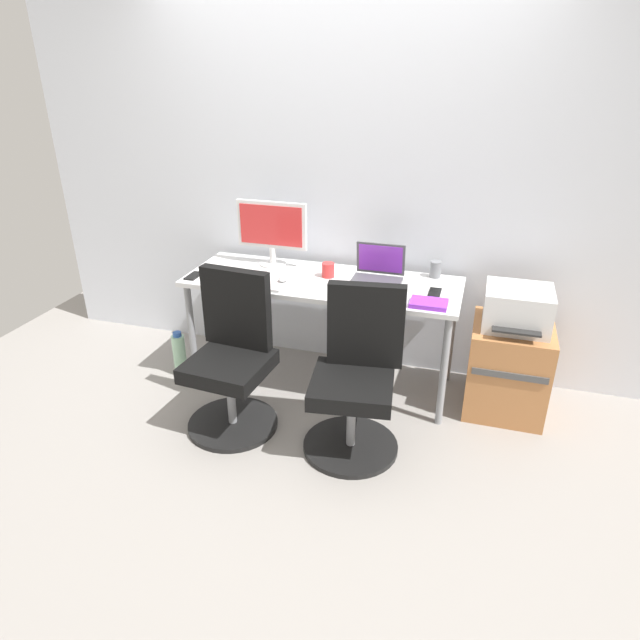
{
  "coord_description": "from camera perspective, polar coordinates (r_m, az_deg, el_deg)",
  "views": [
    {
      "loc": [
        0.94,
        -3.15,
        2.03
      ],
      "look_at": [
        0.0,
        -0.05,
        0.48
      ],
      "focal_mm": 31.2,
      "sensor_mm": 36.0,
      "label": 1
    }
  ],
  "objects": [
    {
      "name": "pen_cup",
      "position": [
        3.63,
        11.77,
        5.11
      ],
      "size": [
        0.07,
        0.07,
        0.1
      ],
      "primitive_type": "cylinder",
      "color": "slate",
      "rests_on": "desk"
    },
    {
      "name": "mouse_by_monitor",
      "position": [
        3.51,
        -3.79,
        4.25
      ],
      "size": [
        0.06,
        0.1,
        0.03
      ],
      "primitive_type": "ellipsoid",
      "color": "#B7B7B7",
      "rests_on": "desk"
    },
    {
      "name": "mouse_by_laptop",
      "position": [
        3.29,
        5.92,
        2.69
      ],
      "size": [
        0.06,
        0.1,
        0.03
      ],
      "primitive_type": "ellipsoid",
      "color": "#B7B7B7",
      "rests_on": "desk"
    },
    {
      "name": "notebook",
      "position": [
        3.21,
        11.1,
        1.69
      ],
      "size": [
        0.21,
        0.15,
        0.03
      ],
      "primitive_type": "cube",
      "color": "purple",
      "rests_on": "desk"
    },
    {
      "name": "open_laptop",
      "position": [
        3.52,
        5.95,
        4.88
      ],
      "size": [
        0.31,
        0.26,
        0.23
      ],
      "color": "#4C4C51",
      "rests_on": "desk"
    },
    {
      "name": "phone_near_laptop",
      "position": [
        3.39,
        11.69,
        2.77
      ],
      "size": [
        0.07,
        0.14,
        0.01
      ],
      "primitive_type": "cube",
      "color": "black",
      "rests_on": "desk"
    },
    {
      "name": "printer",
      "position": [
        3.46,
        19.6,
        1.16
      ],
      "size": [
        0.38,
        0.4,
        0.24
      ],
      "color": "silver",
      "rests_on": "side_cabinet"
    },
    {
      "name": "keyboard_by_laptop",
      "position": [
        3.65,
        -8.23,
        4.78
      ],
      "size": [
        0.34,
        0.12,
        0.02
      ],
      "primitive_type": "cube",
      "color": "#515156",
      "rests_on": "desk"
    },
    {
      "name": "coffee_mug",
      "position": [
        3.56,
        0.84,
        5.15
      ],
      "size": [
        0.08,
        0.08,
        0.09
      ],
      "primitive_type": "cylinder",
      "color": "red",
      "rests_on": "desk"
    },
    {
      "name": "desktop_monitor",
      "position": [
        3.73,
        -4.97,
        9.29
      ],
      "size": [
        0.48,
        0.18,
        0.43
      ],
      "color": "silver",
      "rests_on": "desk"
    },
    {
      "name": "side_cabinet",
      "position": [
        3.64,
        18.68,
        -4.66
      ],
      "size": [
        0.47,
        0.5,
        0.57
      ],
      "color": "#B77542",
      "rests_on": "ground"
    },
    {
      "name": "back_wall",
      "position": [
        3.74,
        2.04,
        14.22
      ],
      "size": [
        4.4,
        0.04,
        2.6
      ],
      "primitive_type": "cube",
      "color": "silver",
      "rests_on": "ground"
    },
    {
      "name": "desk",
      "position": [
        3.56,
        0.23,
        3.13
      ],
      "size": [
        1.74,
        0.63,
        0.75
      ],
      "color": "silver",
      "rests_on": "ground"
    },
    {
      "name": "office_chair_right",
      "position": [
        3.07,
        3.76,
        -6.07
      ],
      "size": [
        0.54,
        0.54,
        0.94
      ],
      "color": "black",
      "rests_on": "ground"
    },
    {
      "name": "office_chair_left",
      "position": [
        3.29,
        -8.98,
        -4.04
      ],
      "size": [
        0.54,
        0.54,
        0.94
      ],
      "color": "black",
      "rests_on": "ground"
    },
    {
      "name": "phone_near_monitor",
      "position": [
        3.67,
        -12.83,
        4.45
      ],
      "size": [
        0.07,
        0.14,
        0.01
      ],
      "primitive_type": "cube",
      "color": "black",
      "rests_on": "desk"
    },
    {
      "name": "ground_plane",
      "position": [
        3.86,
        0.22,
        -6.2
      ],
      "size": [
        5.28,
        5.28,
        0.0
      ],
      "primitive_type": "plane",
      "color": "gray"
    },
    {
      "name": "keyboard_by_monitor",
      "position": [
        3.44,
        -6.55,
        3.54
      ],
      "size": [
        0.34,
        0.12,
        0.02
      ],
      "primitive_type": "cube",
      "color": "silver",
      "rests_on": "desk"
    },
    {
      "name": "water_bottle_on_floor",
      "position": [
        4.02,
        -14.23,
        -3.31
      ],
      "size": [
        0.09,
        0.09,
        0.31
      ],
      "color": "#A5D8B2",
      "rests_on": "ground"
    }
  ]
}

